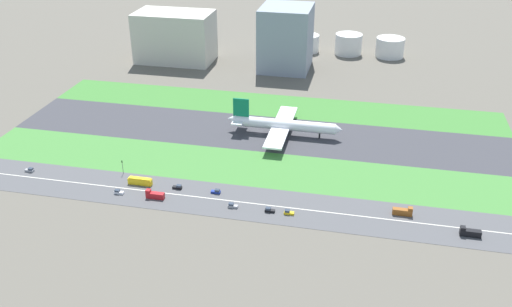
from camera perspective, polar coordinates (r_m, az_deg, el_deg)
The scene contains 24 objects.
ground_plane at distance 314.00m, azimuth 0.40°, elevation 2.15°, with size 800.00×800.00×0.00m, color #5B564C.
runway at distance 313.97m, azimuth 0.40°, elevation 2.16°, with size 280.00×46.00×0.10m, color #38383D.
grass_median_north at distance 350.73m, azimuth 1.78°, elevation 4.97°, with size 280.00×36.00×0.10m, color #3D7A33.
grass_median_south at distance 278.40m, azimuth -1.34°, elevation -1.39°, with size 280.00×36.00×0.10m, color #427F38.
highway at distance 251.79m, azimuth -3.03°, elevation -4.84°, with size 280.00×28.00×0.10m, color #4C4C4F.
highway_centerline at distance 251.76m, azimuth -3.03°, elevation -4.83°, with size 266.00×0.50×0.01m, color silver.
airliner at distance 309.28m, azimuth 2.68°, elevation 2.98°, with size 65.00×56.00×19.70m.
car_0 at distance 256.92m, azimuth -4.13°, elevation -3.93°, with size 4.40×1.80×2.00m.
car_1 at distance 246.37m, azimuth -2.44°, elevation -5.39°, with size 4.40×1.80×2.00m.
truck_2 at distance 249.14m, azimuth 14.89°, elevation -5.80°, with size 8.40×2.50×4.00m.
truck_0 at distance 256.45m, azimuth -10.39°, elevation -4.22°, with size 8.40×2.50×4.00m.
car_6 at distance 243.26m, azimuth 1.39°, elevation -5.85°, with size 4.40×1.80×2.00m.
car_3 at distance 295.74m, azimuth -22.26°, elevation -1.59°, with size 4.40×1.80×2.00m.
car_5 at distance 262.23m, azimuth -8.07°, elevation -3.44°, with size 4.40×1.80×2.00m.
car_4 at distance 242.11m, azimuth 3.37°, elevation -6.07°, with size 4.40×1.80×2.00m.
car_2 at distance 263.60m, azimuth -13.96°, elevation -3.87°, with size 4.40×1.80×2.00m.
bus_0 at distance 268.28m, azimuth -11.85°, elevation -2.80°, with size 11.60×2.50×3.50m.
truck_1 at distance 244.38m, azimuth 21.14°, elevation -7.60°, with size 8.40×2.50×4.00m.
traffic_light at distance 278.18m, azimuth -13.58°, elevation -1.26°, with size 0.36×0.50×7.20m.
terminal_building at distance 434.38m, azimuth -8.34°, elevation 11.80°, with size 57.54×33.70×37.34m, color beige.
hangar_building at distance 412.04m, azimuth 3.09°, elevation 11.78°, with size 36.03×39.18×45.66m, color gray.
fuel_tank_west at distance 458.00m, azimuth 5.22°, elevation 11.25°, with size 20.08×20.08×13.54m, color silver.
fuel_tank_centre at distance 455.00m, azimuth 9.49°, elevation 11.05°, with size 21.07×21.07×16.10m, color silver.
fuel_tank_east at distance 454.94m, azimuth 13.62°, elevation 10.58°, with size 21.93×21.93×14.97m, color silver.
Camera 1 is at (57.89, -277.48, 135.07)m, focal length 38.86 mm.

